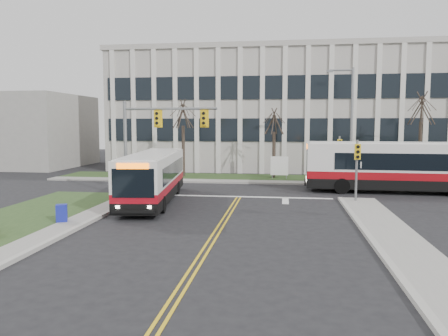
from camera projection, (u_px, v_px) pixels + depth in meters
ground at (221, 225)px, 20.44m from camera, size 120.00×120.00×0.00m
sidewalk_west at (19, 248)px, 16.46m from camera, size 1.20×26.00×0.14m
sidewalk_east at (423, 265)px, 14.49m from camera, size 2.00×26.00×0.14m
sidewalk_cross at (310, 183)px, 34.74m from camera, size 44.00×1.60×0.14m
building_lawn at (309, 179)px, 37.50m from camera, size 44.00×5.00×0.12m
office_building at (304, 113)px, 48.74m from camera, size 40.00×16.00×12.00m
building_annex at (26, 131)px, 49.21m from camera, size 12.00×12.00×8.00m
mast_arm_signal at (150, 132)px, 27.84m from camera, size 6.11×0.38×6.20m
signal_pole_near at (357, 162)px, 26.02m from camera, size 0.34×0.39×3.80m
signal_pole_far at (339, 153)px, 34.40m from camera, size 0.34×0.39×3.80m
streetlight at (350, 118)px, 34.81m from camera, size 2.15×0.25×9.20m
directory_sign at (279, 166)px, 37.24m from camera, size 1.50×0.12×2.00m
tree_left at (183, 115)px, 38.46m from camera, size 1.80×1.80×7.70m
tree_mid at (274, 123)px, 37.63m from camera, size 1.80×1.80×6.82m
tree_right at (422, 110)px, 35.70m from camera, size 1.80×1.80×8.25m
bus_main at (153, 178)px, 26.59m from camera, size 3.67×11.18×2.93m
bus_cross at (401, 168)px, 30.11m from camera, size 12.94×3.30×3.42m
newspaper_box_blue at (62, 214)px, 20.60m from camera, size 0.64×0.62×0.95m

